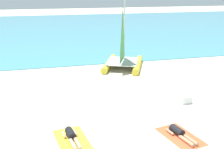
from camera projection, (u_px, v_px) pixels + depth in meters
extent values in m
plane|color=beige|center=(94.00, 71.00, 19.04)|extent=(120.00, 120.00, 0.00)
cube|color=#4C9EB7|center=(65.00, 28.00, 38.83)|extent=(120.00, 40.00, 0.05)
cylinder|color=yellow|center=(109.00, 64.00, 19.97)|extent=(2.02, 3.79, 0.45)
cylinder|color=yellow|center=(138.00, 65.00, 19.64)|extent=(2.02, 3.79, 0.45)
cube|color=silver|center=(123.00, 61.00, 19.55)|extent=(2.92, 3.15, 0.06)
cylinder|color=silver|center=(124.00, 27.00, 19.38)|extent=(0.09, 0.09, 4.70)
pyramid|color=#4CA54C|center=(123.00, 31.00, 18.55)|extent=(0.90, 1.91, 3.95)
cube|color=yellow|center=(72.00, 140.00, 10.39)|extent=(1.36, 2.04, 0.01)
cylinder|color=black|center=(70.00, 133.00, 10.52)|extent=(0.39, 0.66, 0.30)
sphere|color=#D8AD84|center=(68.00, 129.00, 10.88)|extent=(0.22, 0.22, 0.22)
cylinder|color=#D8AD84|center=(73.00, 144.00, 9.94)|extent=(0.25, 0.79, 0.14)
cylinder|color=#D8AD84|center=(78.00, 143.00, 10.01)|extent=(0.25, 0.79, 0.14)
cylinder|color=#D8AD84|center=(64.00, 135.00, 10.60)|extent=(0.16, 0.46, 0.10)
cylinder|color=#D8AD84|center=(75.00, 133.00, 10.76)|extent=(0.16, 0.46, 0.10)
cube|color=#EA5933|center=(180.00, 136.00, 10.62)|extent=(1.45, 2.08, 0.01)
cylinder|color=black|center=(177.00, 130.00, 10.74)|extent=(0.42, 0.67, 0.30)
sphere|color=tan|center=(171.00, 126.00, 11.09)|extent=(0.22, 0.22, 0.22)
cylinder|color=tan|center=(186.00, 141.00, 10.17)|extent=(0.29, 0.79, 0.14)
cylinder|color=tan|center=(190.00, 140.00, 10.25)|extent=(0.29, 0.79, 0.14)
cylinder|color=tan|center=(170.00, 132.00, 10.81)|extent=(0.19, 0.46, 0.10)
cylinder|color=tan|center=(179.00, 130.00, 10.99)|extent=(0.19, 0.46, 0.10)
cube|color=white|center=(186.00, 100.00, 13.65)|extent=(0.50, 0.36, 0.36)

